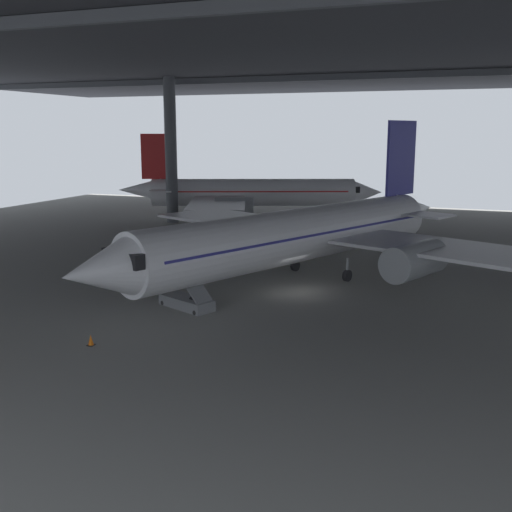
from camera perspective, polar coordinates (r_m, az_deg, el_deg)
ground_plane at (r=44.38m, az=3.16°, el=-3.22°), size 110.00×110.00×0.00m
hangar_structure at (r=56.71m, az=7.63°, el=18.47°), size 121.00×99.00×18.89m
airplane_main at (r=46.64m, az=4.30°, el=1.98°), size 37.25×37.21×12.17m
boarding_stairs at (r=40.21m, az=-6.49°, el=-3.73°), size 4.54×3.04×4.80m
crew_worker_by_stairs at (r=43.59m, az=-7.75°, el=-2.38°), size 0.37×0.49×1.56m
airplane_distant at (r=81.42m, az=-0.71°, el=5.88°), size 33.44×33.30×10.95m
traffic_cone_orange at (r=34.32m, az=-15.02°, el=-7.52°), size 0.36×0.36×0.60m
baggage_tug at (r=58.88m, az=5.44°, el=0.92°), size 2.30×2.47×0.90m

